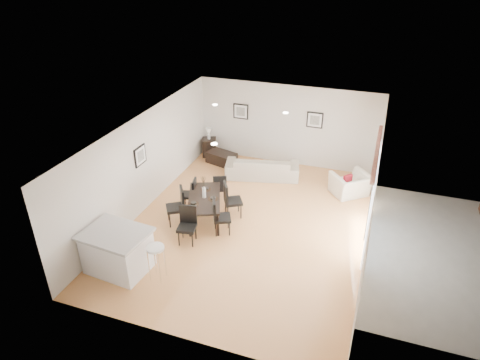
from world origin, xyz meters
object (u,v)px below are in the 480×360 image
(dining_chair_enear, at_px, (219,215))
(dining_chair_head, at_px, (187,222))
(dining_table, at_px, (204,199))
(bar_stool, at_px, (156,251))
(armchair, at_px, (351,184))
(kitchen_island, at_px, (118,251))
(side_table, at_px, (209,147))
(dining_chair_wnear, at_px, (178,204))
(dining_chair_wfar, at_px, (191,192))
(dining_chair_foot, at_px, (220,186))
(coffee_table, at_px, (222,158))
(sofa, at_px, (262,167))
(dining_chair_efar, at_px, (230,198))

(dining_chair_enear, bearing_deg, dining_chair_head, 107.68)
(dining_table, xyz_separation_m, bar_stool, (-0.05, -2.51, 0.12))
(armchair, height_order, kitchen_island, kitchen_island)
(side_table, height_order, kitchen_island, kitchen_island)
(dining_table, bearing_deg, side_table, 89.41)
(armchair, height_order, dining_chair_wnear, dining_chair_wnear)
(dining_chair_wfar, distance_m, dining_chair_enear, 1.46)
(dining_table, bearing_deg, bar_stool, -112.76)
(armchair, relative_size, dining_chair_foot, 1.22)
(dining_chair_wfar, bearing_deg, dining_chair_enear, 40.24)
(dining_chair_enear, xyz_separation_m, kitchen_island, (-1.62, -2.06, -0.03))
(dining_chair_head, xyz_separation_m, dining_chair_foot, (0.04, 2.05, -0.07))
(dining_chair_wfar, relative_size, bar_stool, 1.04)
(dining_chair_enear, xyz_separation_m, dining_chair_head, (-0.60, -0.57, 0.00))
(dining_chair_foot, xyz_separation_m, coffee_table, (-0.87, 2.33, -0.28))
(dining_table, distance_m, dining_chair_wnear, 0.69)
(armchair, bearing_deg, dining_chair_wnear, -3.26)
(dining_chair_foot, xyz_separation_m, side_table, (-1.50, 2.78, -0.16))
(dining_chair_enear, xyz_separation_m, coffee_table, (-1.42, 3.81, -0.35))
(sofa, relative_size, coffee_table, 2.40)
(dining_chair_wnear, bearing_deg, bar_stool, -19.46)
(armchair, relative_size, dining_chair_head, 1.07)
(bar_stool, bearing_deg, dining_chair_head, 88.75)
(dining_chair_wnear, relative_size, dining_chair_efar, 1.01)
(dining_chair_efar, height_order, kitchen_island, dining_chair_efar)
(sofa, height_order, dining_chair_head, dining_chair_head)
(dining_chair_efar, relative_size, side_table, 1.63)
(armchair, xyz_separation_m, dining_table, (-3.54, -2.64, 0.28))
(dining_chair_head, distance_m, side_table, 5.05)
(dining_chair_enear, distance_m, bar_stool, 2.17)
(dining_chair_foot, xyz_separation_m, bar_stool, (-0.08, -3.54, 0.26))
(armchair, relative_size, dining_table, 0.56)
(dining_chair_foot, bearing_deg, dining_chair_wnear, 42.39)
(dining_chair_enear, distance_m, kitchen_island, 2.62)
(dining_chair_head, height_order, dining_chair_foot, dining_chair_head)
(kitchen_island, bearing_deg, side_table, 99.25)
(dining_chair_wfar, relative_size, side_table, 1.42)
(dining_table, distance_m, side_table, 4.09)
(sofa, bearing_deg, kitchen_island, 58.26)
(armchair, relative_size, dining_chair_wnear, 1.00)
(dining_table, bearing_deg, dining_chair_foot, 66.68)
(dining_chair_head, bearing_deg, dining_chair_enear, 33.13)
(bar_stool, bearing_deg, coffee_table, 97.67)
(dining_chair_head, bearing_deg, dining_table, 78.80)
(dining_chair_wfar, height_order, coffee_table, dining_chair_wfar)
(armchair, bearing_deg, dining_chair_enear, 6.95)
(dining_chair_wnear, height_order, dining_chair_efar, dining_chair_wnear)
(dining_table, xyz_separation_m, kitchen_island, (-1.03, -2.51, -0.11))
(sofa, relative_size, dining_table, 1.26)
(dining_chair_foot, bearing_deg, bar_stool, 64.93)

